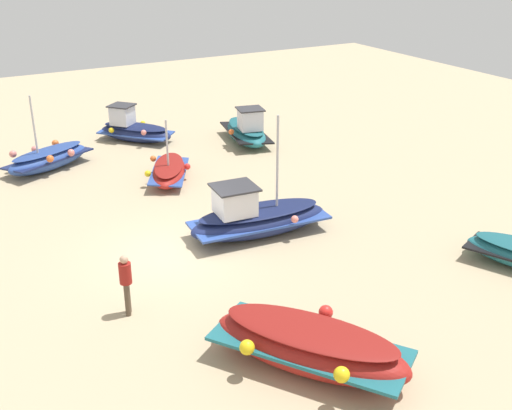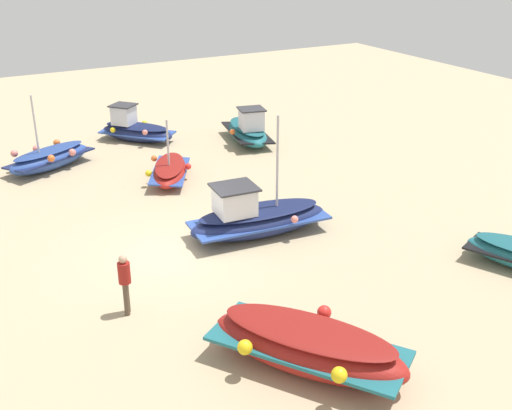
# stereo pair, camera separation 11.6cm
# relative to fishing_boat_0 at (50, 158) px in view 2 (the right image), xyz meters

# --- Properties ---
(ground_plane) EXTENTS (58.46, 58.46, 0.00)m
(ground_plane) POSITION_rel_fishing_boat_0_xyz_m (-9.52, -1.59, -0.47)
(ground_plane) COLOR tan
(fishing_boat_0) EXTENTS (2.99, 4.04, 3.26)m
(fishing_boat_0) POSITION_rel_fishing_boat_0_xyz_m (0.00, 0.00, 0.00)
(fishing_boat_0) COLOR #2D4C9E
(fishing_boat_0) RESTS_ON ground_plane
(fishing_boat_1) EXTENTS (3.64, 2.77, 2.55)m
(fishing_boat_1) POSITION_rel_fishing_boat_0_xyz_m (-3.57, -3.91, -0.10)
(fishing_boat_1) COLOR maroon
(fishing_boat_1) RESTS_ON ground_plane
(fishing_boat_2) EXTENTS (4.08, 2.40, 1.83)m
(fishing_boat_2) POSITION_rel_fishing_boat_0_xyz_m (-0.82, -8.91, 0.09)
(fishing_boat_2) COLOR #1E6670
(fishing_boat_2) RESTS_ON ground_plane
(fishing_boat_3) EXTENTS (2.16, 4.81, 3.94)m
(fishing_boat_3) POSITION_rel_fishing_boat_0_xyz_m (-9.61, -4.51, 0.14)
(fishing_boat_3) COLOR navy
(fishing_boat_3) RESTS_ON ground_plane
(fishing_boat_7) EXTENTS (4.80, 4.00, 1.06)m
(fishing_boat_7) POSITION_rel_fishing_boat_0_xyz_m (-16.14, -2.24, 0.10)
(fishing_boat_7) COLOR maroon
(fishing_boat_7) RESTS_ON ground_plane
(fishing_boat_8) EXTENTS (3.62, 3.33, 1.73)m
(fishing_boat_8) POSITION_rel_fishing_boat_0_xyz_m (1.97, -4.37, 0.08)
(fishing_boat_8) COLOR navy
(fishing_boat_8) RESTS_ON ground_plane
(person_walking) EXTENTS (0.32, 0.32, 1.70)m
(person_walking) POSITION_rel_fishing_boat_0_xyz_m (-12.06, 0.65, 0.51)
(person_walking) COLOR brown
(person_walking) RESTS_ON ground_plane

